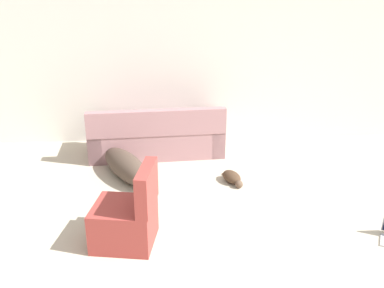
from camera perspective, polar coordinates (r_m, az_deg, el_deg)
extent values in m
cube|color=silver|center=(6.87, 1.57, 10.76)|extent=(6.68, 0.06, 2.55)
cube|color=#A3757A|center=(6.58, -4.77, 0.56)|extent=(2.05, 0.96, 0.41)
cube|color=#A3757A|center=(6.12, -4.70, 2.85)|extent=(2.00, 0.29, 0.37)
cube|color=#A3757A|center=(6.65, 2.95, 1.49)|extent=(0.26, 0.82, 0.55)
cube|color=#A3757A|center=(6.57, -12.62, 0.75)|extent=(0.26, 0.82, 0.55)
ellipsoid|color=#4C3D33|center=(5.81, -8.81, -2.88)|extent=(0.89, 1.23, 0.33)
sphere|color=black|center=(6.41, -11.15, -1.01)|extent=(0.37, 0.37, 0.27)
cylinder|color=#4C3D33|center=(5.26, -5.52, -7.16)|extent=(0.18, 0.29, 0.04)
ellipsoid|color=#473323|center=(5.67, 5.31, -4.38)|extent=(0.30, 0.38, 0.14)
sphere|color=brown|center=(5.53, 6.29, -5.36)|extent=(0.13, 0.13, 0.10)
cylinder|color=#473323|center=(5.86, 4.29, -4.12)|extent=(0.05, 0.09, 0.02)
cube|color=#993833|center=(4.42, -9.03, -10.46)|extent=(0.68, 0.65, 0.42)
cube|color=#993833|center=(4.16, -6.05, -5.79)|extent=(0.21, 0.57, 0.42)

